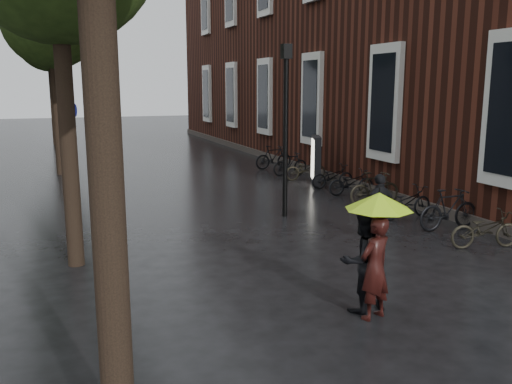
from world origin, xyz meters
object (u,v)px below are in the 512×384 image
person_burgundy (375,268)px  lamp_post (286,114)px  person_black (363,261)px  parked_bicycles (352,183)px  pedestrian_walking (379,207)px  ad_lightbox (316,160)px

person_burgundy → lamp_post: size_ratio=0.35×
person_black → parked_bicycles: person_black is taller
person_burgundy → lamp_post: lamp_post is taller
person_burgundy → pedestrian_walking: size_ratio=1.04×
parked_bicycles → person_black: bearing=-120.0°
pedestrian_walking → parked_bicycles: pedestrian_walking is taller
pedestrian_walking → ad_lightbox: bearing=-114.8°
pedestrian_walking → ad_lightbox: (1.99, 7.04, 0.10)m
person_black → lamp_post: lamp_post is taller
person_burgundy → lamp_post: (1.43, 6.55, 1.98)m
lamp_post → person_burgundy: bearing=-102.3°
person_black → lamp_post: size_ratio=0.36×
person_burgundy → person_black: person_black is taller
person_black → ad_lightbox: (4.52, 10.37, 0.05)m
person_burgundy → ad_lightbox: size_ratio=0.93×
ad_lightbox → person_black: bearing=-91.6°
parked_bicycles → lamp_post: (-3.10, -1.65, 2.33)m
person_burgundy → pedestrian_walking: person_burgundy is taller
pedestrian_walking → ad_lightbox: 7.32m
pedestrian_walking → lamp_post: bearing=-78.6°
pedestrian_walking → parked_bicycles: (2.01, 4.56, -0.32)m
person_burgundy → ad_lightbox: ad_lightbox is taller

